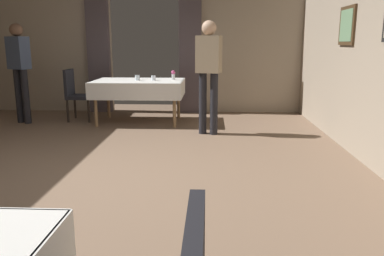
{
  "coord_description": "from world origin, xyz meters",
  "views": [
    {
      "loc": [
        1.33,
        -3.77,
        1.4
      ],
      "look_at": [
        1.14,
        0.23,
        0.51
      ],
      "focal_mm": 36.26,
      "sensor_mm": 36.0,
      "label": 1
    }
  ],
  "objects_px": {
    "flower_vase_mid": "(173,75)",
    "person_diner_standing_aside": "(209,68)",
    "glass_mid_b": "(137,78)",
    "dining_table_mid": "(139,85)",
    "person_waiter_by_doorway": "(19,65)",
    "chair_mid_left": "(76,92)",
    "glass_mid_c": "(153,78)"
  },
  "relations": [
    {
      "from": "flower_vase_mid",
      "to": "chair_mid_left",
      "type": "bearing_deg",
      "value": -179.92
    },
    {
      "from": "glass_mid_b",
      "to": "person_waiter_by_doorway",
      "type": "relative_size",
      "value": 0.05
    },
    {
      "from": "dining_table_mid",
      "to": "person_waiter_by_doorway",
      "type": "distance_m",
      "value": 2.08
    },
    {
      "from": "glass_mid_b",
      "to": "person_diner_standing_aside",
      "type": "relative_size",
      "value": 0.05
    },
    {
      "from": "dining_table_mid",
      "to": "glass_mid_b",
      "type": "height_order",
      "value": "glass_mid_b"
    },
    {
      "from": "flower_vase_mid",
      "to": "person_diner_standing_aside",
      "type": "relative_size",
      "value": 0.1
    },
    {
      "from": "glass_mid_b",
      "to": "person_waiter_by_doorway",
      "type": "distance_m",
      "value": 2.04
    },
    {
      "from": "dining_table_mid",
      "to": "chair_mid_left",
      "type": "relative_size",
      "value": 1.69
    },
    {
      "from": "glass_mid_b",
      "to": "person_diner_standing_aside",
      "type": "height_order",
      "value": "person_diner_standing_aside"
    },
    {
      "from": "person_waiter_by_doorway",
      "to": "glass_mid_c",
      "type": "bearing_deg",
      "value": 3.55
    },
    {
      "from": "person_diner_standing_aside",
      "to": "dining_table_mid",
      "type": "bearing_deg",
      "value": 144.96
    },
    {
      "from": "flower_vase_mid",
      "to": "person_diner_standing_aside",
      "type": "height_order",
      "value": "person_diner_standing_aside"
    },
    {
      "from": "dining_table_mid",
      "to": "person_diner_standing_aside",
      "type": "height_order",
      "value": "person_diner_standing_aside"
    },
    {
      "from": "glass_mid_c",
      "to": "person_diner_standing_aside",
      "type": "height_order",
      "value": "person_diner_standing_aside"
    },
    {
      "from": "dining_table_mid",
      "to": "person_diner_standing_aside",
      "type": "relative_size",
      "value": 0.91
    },
    {
      "from": "flower_vase_mid",
      "to": "glass_mid_c",
      "type": "distance_m",
      "value": 0.36
    },
    {
      "from": "glass_mid_b",
      "to": "person_diner_standing_aside",
      "type": "xyz_separation_m",
      "value": [
        1.25,
        -0.85,
        0.23
      ]
    },
    {
      "from": "chair_mid_left",
      "to": "glass_mid_b",
      "type": "height_order",
      "value": "chair_mid_left"
    },
    {
      "from": "chair_mid_left",
      "to": "flower_vase_mid",
      "type": "relative_size",
      "value": 5.55
    },
    {
      "from": "flower_vase_mid",
      "to": "dining_table_mid",
      "type": "bearing_deg",
      "value": -169.9
    },
    {
      "from": "dining_table_mid",
      "to": "flower_vase_mid",
      "type": "relative_size",
      "value": 9.36
    },
    {
      "from": "flower_vase_mid",
      "to": "person_waiter_by_doorway",
      "type": "relative_size",
      "value": 0.1
    },
    {
      "from": "person_waiter_by_doorway",
      "to": "person_diner_standing_aside",
      "type": "distance_m",
      "value": 3.35
    },
    {
      "from": "dining_table_mid",
      "to": "glass_mid_c",
      "type": "xyz_separation_m",
      "value": [
        0.27,
        -0.02,
        0.13
      ]
    },
    {
      "from": "flower_vase_mid",
      "to": "glass_mid_c",
      "type": "relative_size",
      "value": 1.95
    },
    {
      "from": "dining_table_mid",
      "to": "person_diner_standing_aside",
      "type": "bearing_deg",
      "value": -35.04
    },
    {
      "from": "glass_mid_c",
      "to": "person_diner_standing_aside",
      "type": "distance_m",
      "value": 1.3
    },
    {
      "from": "flower_vase_mid",
      "to": "glass_mid_b",
      "type": "relative_size",
      "value": 1.83
    },
    {
      "from": "flower_vase_mid",
      "to": "glass_mid_b",
      "type": "xyz_separation_m",
      "value": [
        -0.62,
        -0.12,
        -0.04
      ]
    },
    {
      "from": "glass_mid_b",
      "to": "glass_mid_c",
      "type": "distance_m",
      "value": 0.29
    },
    {
      "from": "glass_mid_b",
      "to": "chair_mid_left",
      "type": "bearing_deg",
      "value": 174.16
    },
    {
      "from": "dining_table_mid",
      "to": "person_waiter_by_doorway",
      "type": "xyz_separation_m",
      "value": [
        -2.04,
        -0.16,
        0.36
      ]
    }
  ]
}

